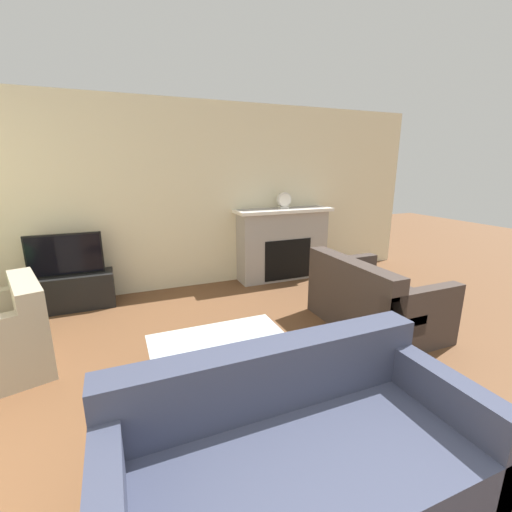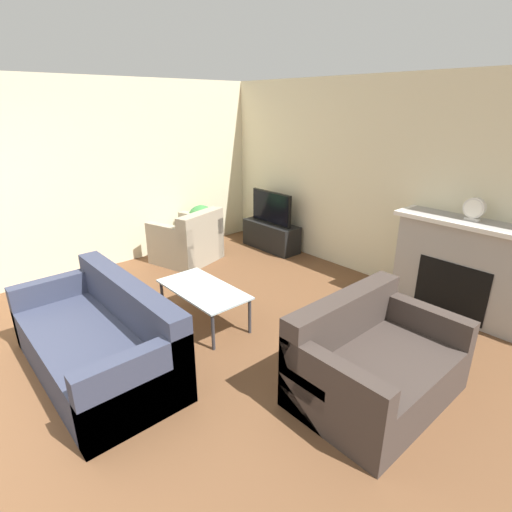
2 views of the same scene
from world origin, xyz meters
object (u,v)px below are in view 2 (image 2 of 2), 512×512
Objects in this scene: armchair_by_window at (188,243)px; couch_sectional at (100,342)px; couch_loveseat at (373,365)px; coffee_table at (203,292)px; mantel_clock at (474,209)px; tv at (271,208)px; potted_plant at (202,223)px.

couch_sectional is at bearing 24.48° from armchair_by_window.
couch_loveseat is 1.30× the size of armchair_by_window.
couch_loveseat is at bearing 11.21° from coffee_table.
couch_loveseat is 3.73m from armchair_by_window.
couch_loveseat reaches higher than coffee_table.
couch_sectional is 1.21m from coffee_table.
coffee_table is at bearing -127.27° from mantel_clock.
couch_loveseat is 1.98m from coffee_table.
tv is 3.78m from couch_loveseat.
couch_sectional is at bearing -68.44° from tv.
potted_plant is at bearing 146.05° from coffee_table.
couch_loveseat is at bearing 65.50° from armchair_by_window.
mantel_clock reaches higher than couch_sectional.
potted_plant is at bearing 129.31° from couch_sectional.
couch_loveseat is 4.09m from potted_plant.
mantel_clock reaches higher than coffee_table.
armchair_by_window is 0.97× the size of coffee_table.
armchair_by_window is (-0.45, -1.37, -0.42)m from tv.
tv is 0.79× the size of coffee_table.
tv is 0.45× the size of couch_sectional.
couch_sectional is 3.32m from potted_plant.
couch_loveseat reaches higher than potted_plant.
mantel_clock is at bearing 52.73° from coffee_table.
tv is at bearing 145.43° from armchair_by_window.
potted_plant is (-2.10, 2.57, 0.19)m from couch_sectional.
tv reaches higher than couch_sectional.
armchair_by_window is at bearing 152.50° from coffee_table.
armchair_by_window is (-3.69, 0.53, 0.01)m from couch_loveseat.
tv is 0.62× the size of couch_loveseat.
tv is 1.19m from potted_plant.
couch_loveseat is at bearing -13.92° from potted_plant.
armchair_by_window reaches higher than potted_plant.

